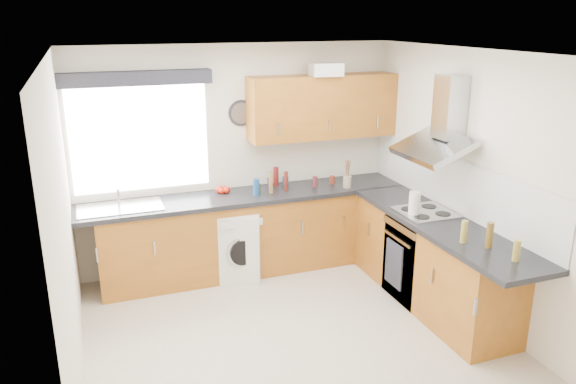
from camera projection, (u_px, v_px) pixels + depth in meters
name	position (u px, v px, depth m)	size (l,w,h in m)	color
ground_plane	(294.00, 337.00, 5.07)	(3.60, 3.60, 0.00)	beige
ceiling	(296.00, 53.00, 4.31)	(3.60, 3.60, 0.02)	white
wall_back	(238.00, 158.00, 6.30)	(3.60, 0.02, 2.50)	silver
wall_front	(412.00, 307.00, 3.08)	(3.60, 0.02, 2.50)	silver
wall_left	(65.00, 234.00, 4.10)	(0.02, 3.60, 2.50)	silver
wall_right	(473.00, 185.00, 5.28)	(0.02, 3.60, 2.50)	silver
window	(140.00, 138.00, 5.86)	(1.40, 0.02, 1.10)	silver
window_blind	(136.00, 78.00, 5.58)	(1.50, 0.18, 0.14)	black
splashback	(452.00, 184.00, 5.57)	(0.01, 3.00, 0.54)	white
base_cab_back	(238.00, 236.00, 6.25)	(3.00, 0.58, 0.86)	brown
base_cab_corner	(366.00, 219.00, 6.77)	(0.60, 0.60, 0.86)	brown
base_cab_right	(431.00, 263.00, 5.57)	(0.58, 2.10, 0.86)	brown
worktop_back	(246.00, 196.00, 6.14)	(3.60, 0.62, 0.05)	black
worktop_right	(443.00, 225.00, 5.29)	(0.62, 2.42, 0.05)	black
sink	(120.00, 204.00, 5.68)	(0.84, 0.46, 0.10)	#AAADB0
oven	(422.00, 258.00, 5.70)	(0.56, 0.58, 0.85)	black
hob_plate	(426.00, 212.00, 5.55)	(0.52, 0.52, 0.01)	#AAADB0
extractor_hood	(441.00, 126.00, 5.33)	(0.52, 0.78, 0.66)	#AAADB0
upper_cabinets	(323.00, 107.00, 6.29)	(1.70, 0.35, 0.70)	brown
washing_machine	(237.00, 244.00, 6.15)	(0.52, 0.51, 0.77)	silver
wall_clock	(242.00, 113.00, 6.15)	(0.29, 0.29, 0.04)	black
casserole	(326.00, 69.00, 6.06)	(0.33, 0.24, 0.14)	silver
storage_box	(325.00, 71.00, 6.07)	(0.22, 0.18, 0.10)	maroon
utensil_pot	(347.00, 182.00, 6.36)	(0.09, 0.09, 0.13)	gray
kitchen_roll	(414.00, 204.00, 5.45)	(0.11, 0.11, 0.24)	silver
tomato_cluster	(223.00, 190.00, 6.19)	(0.14, 0.14, 0.06)	red
jar_0	(285.00, 181.00, 6.47)	(0.07, 0.07, 0.09)	#1B5E84
jar_1	(332.00, 177.00, 6.61)	(0.06, 0.06, 0.10)	#BBB0A0
jar_2	(258.00, 189.00, 6.12)	(0.06, 0.06, 0.12)	#1D4217
jar_3	(332.00, 180.00, 6.50)	(0.06, 0.06, 0.10)	maroon
jar_4	(256.00, 187.00, 6.07)	(0.07, 0.07, 0.19)	navy
jar_5	(271.00, 183.00, 6.14)	(0.05, 0.05, 0.22)	olive
jar_6	(315.00, 182.00, 6.38)	(0.06, 0.06, 0.12)	#541E24
jar_7	(269.00, 183.00, 6.33)	(0.04, 0.04, 0.12)	#17194E
jar_8	(286.00, 181.00, 6.21)	(0.04, 0.04, 0.22)	#521611
jar_9	(276.00, 176.00, 6.41)	(0.06, 0.06, 0.22)	maroon
bottle_0	(490.00, 235.00, 4.69)	(0.06, 0.06, 0.22)	brown
bottle_1	(464.00, 232.00, 4.80)	(0.06, 0.06, 0.20)	olive
bottle_2	(517.00, 251.00, 4.44)	(0.06, 0.06, 0.18)	#A08C37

